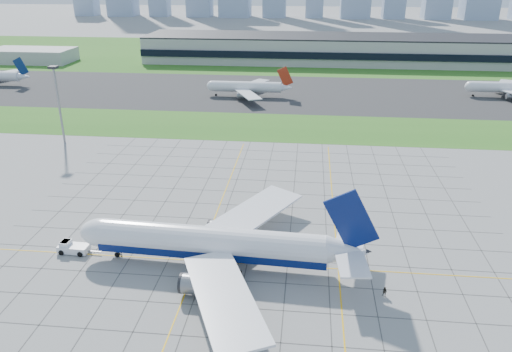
{
  "coord_description": "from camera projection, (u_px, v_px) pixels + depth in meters",
  "views": [
    {
      "loc": [
        10.68,
        -86.15,
        54.66
      ],
      "look_at": [
        -1.24,
        26.44,
        7.0
      ],
      "focal_mm": 35.0,
      "sensor_mm": 36.0,
      "label": 1
    }
  ],
  "objects": [
    {
      "name": "ground",
      "position": [
        248.0,
        258.0,
        101.2
      ],
      "size": [
        1400.0,
        1400.0,
        0.0
      ],
      "primitive_type": "plane",
      "color": "gray",
      "rests_on": "ground"
    },
    {
      "name": "grass_median",
      "position": [
        277.0,
        127.0,
        183.68
      ],
      "size": [
        700.0,
        35.0,
        0.04
      ],
      "primitive_type": "cube",
      "color": "#2A621C",
      "rests_on": "ground"
    },
    {
      "name": "asphalt_taxiway",
      "position": [
        285.0,
        92.0,
        234.09
      ],
      "size": [
        700.0,
        75.0,
        0.04
      ],
      "primitive_type": "cube",
      "color": "#383838",
      "rests_on": "ground"
    },
    {
      "name": "grass_far",
      "position": [
        294.0,
        55.0,
        334.91
      ],
      "size": [
        700.0,
        145.0,
        0.04
      ],
      "primitive_type": "cube",
      "color": "#2A621C",
      "rests_on": "ground"
    },
    {
      "name": "apron_markings",
      "position": [
        256.0,
        232.0,
        111.32
      ],
      "size": [
        120.0,
        130.0,
        0.03
      ],
      "color": "#474744",
      "rests_on": "ground"
    },
    {
      "name": "terminal",
      "position": [
        358.0,
        49.0,
        304.94
      ],
      "size": [
        260.0,
        43.0,
        15.8
      ],
      "color": "#B7B7B2",
      "rests_on": "ground"
    },
    {
      "name": "service_block",
      "position": [
        32.0,
        55.0,
        307.65
      ],
      "size": [
        50.0,
        25.0,
        8.0
      ],
      "primitive_type": "cube",
      "color": "#B7B7B2",
      "rests_on": "ground"
    },
    {
      "name": "light_mast",
      "position": [
        58.0,
        95.0,
        161.29
      ],
      "size": [
        2.5,
        2.5,
        25.6
      ],
      "color": "gray",
      "rests_on": "ground"
    },
    {
      "name": "airliner",
      "position": [
        214.0,
        243.0,
        96.79
      ],
      "size": [
        58.65,
        59.32,
        18.45
      ],
      "rotation": [
        0.0,
        0.0,
        -0.05
      ],
      "color": "white",
      "rests_on": "ground"
    },
    {
      "name": "pushback_tug",
      "position": [
        72.0,
        247.0,
        102.92
      ],
      "size": [
        9.13,
        3.46,
        2.52
      ],
      "rotation": [
        0.0,
        0.0,
        -0.05
      ],
      "color": "white",
      "rests_on": "ground"
    },
    {
      "name": "crew_near",
      "position": [
        121.0,
        250.0,
        102.55
      ],
      "size": [
        0.56,
        0.73,
        1.78
      ],
      "primitive_type": "imported",
      "rotation": [
        0.0,
        0.0,
        1.35
      ],
      "color": "black",
      "rests_on": "ground"
    },
    {
      "name": "crew_far",
      "position": [
        385.0,
        292.0,
        89.14
      ],
      "size": [
        1.17,
        1.11,
        1.91
      ],
      "primitive_type": "imported",
      "rotation": [
        0.0,
        0.0,
        -0.59
      ],
      "color": "black",
      "rests_on": "ground"
    },
    {
      "name": "distant_jet_1",
      "position": [
        247.0,
        87.0,
        225.15
      ],
      "size": [
        36.92,
        42.66,
        14.08
      ],
      "color": "white",
      "rests_on": "ground"
    },
    {
      "name": "distant_jet_2",
      "position": [
        510.0,
        87.0,
        224.09
      ],
      "size": [
        39.12,
        42.66,
        14.08
      ],
      "color": "white",
      "rests_on": "ground"
    }
  ]
}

